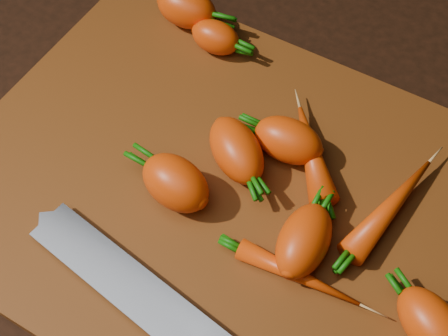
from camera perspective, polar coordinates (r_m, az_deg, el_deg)
The scene contains 13 objects.
ground at distance 0.61m, azimuth -0.48°, elevation -2.49°, with size 2.00×2.00×0.01m, color black.
cutting_board at distance 0.60m, azimuth -0.48°, elevation -1.95°, with size 0.50×0.40×0.01m, color #64300E.
carrot_0 at distance 0.72m, azimuth -3.43°, elevation 14.40°, with size 0.07×0.04×0.04m, color #E13B02.
carrot_1 at distance 0.57m, azimuth -4.46°, elevation -1.36°, with size 0.07×0.05×0.05m, color #E13B02.
carrot_2 at distance 0.59m, azimuth 1.14°, elevation 1.64°, with size 0.08×0.04×0.04m, color #E13B02.
carrot_3 at distance 0.54m, azimuth 7.32°, elevation -6.60°, with size 0.07×0.04×0.04m, color #E13B02.
carrot_4 at distance 0.60m, azimuth 5.91°, elevation 2.54°, with size 0.07×0.04×0.04m, color #E13B02.
carrot_5 at distance 0.69m, azimuth -0.76°, elevation 11.86°, with size 0.05×0.04×0.04m, color #E13B02.
carrot_6 at distance 0.54m, azimuth 18.53°, elevation -13.52°, with size 0.07×0.04×0.04m, color #E13B02.
carrot_7 at distance 0.58m, azimuth 15.02°, elevation -3.42°, with size 0.13×0.03×0.03m, color #E13B02.
carrot_8 at distance 0.54m, azimuth 6.79°, elevation -9.75°, with size 0.11×0.02×0.02m, color #E13B02.
carrot_9 at distance 0.60m, azimuth 8.01°, elevation 1.42°, with size 0.11×0.03×0.03m, color #E13B02.
knife at distance 0.53m, azimuth -6.06°, elevation -12.71°, with size 0.37×0.09×0.02m.
Camera 1 is at (0.16, -0.26, 0.52)m, focal length 50.00 mm.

